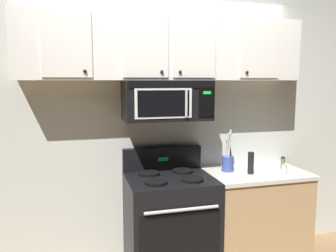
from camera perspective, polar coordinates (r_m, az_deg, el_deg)
back_wall at (r=3.25m, az=-1.37°, el=0.68°), size 5.20×0.10×2.70m
stove_range at (r=3.14m, az=0.33°, el=-16.33°), size 0.76×0.69×1.12m
over_range_microwave at (r=2.98m, az=-0.26°, el=4.41°), size 0.76×0.43×0.35m
upper_cabinets at (r=3.02m, az=-0.41°, el=12.99°), size 2.50×0.36×0.55m
counter_segment at (r=3.45m, az=14.34°, el=-14.59°), size 0.93×0.65×0.90m
utensil_crock_blue at (r=3.22m, az=10.12°, el=-5.90°), size 0.11×0.11×0.40m
salt_shaker at (r=3.23m, az=19.13°, el=-7.03°), size 0.05×0.05×0.10m
pepper_mill at (r=3.17m, az=13.87°, el=-6.12°), size 0.05×0.05×0.20m
spice_jar at (r=3.44m, az=18.90°, el=-5.95°), size 0.04×0.04×0.12m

